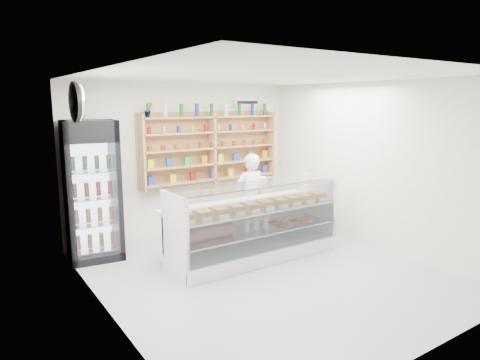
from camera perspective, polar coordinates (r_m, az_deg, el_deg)
room at (r=5.99m, az=3.46°, el=0.19°), size 5.00×5.00×5.00m
display_counter at (r=6.83m, az=1.85°, el=-7.69°), size 2.79×0.83×1.22m
shop_worker at (r=7.62m, az=1.33°, el=-2.33°), size 0.60×0.41×1.57m
drinks_cooler at (r=7.07m, az=-19.10°, el=-1.30°), size 0.87×0.85×2.19m
wall_shelving at (r=8.16m, az=-3.75°, el=4.27°), size 2.84×0.28×1.33m
potted_plant at (r=7.57m, az=-12.12°, el=9.15°), size 0.16×0.14×0.26m
security_mirror at (r=6.04m, az=-20.73°, el=9.66°), size 0.15×0.50×0.50m
wall_sign at (r=8.71m, az=0.94°, el=10.31°), size 0.62×0.03×0.20m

